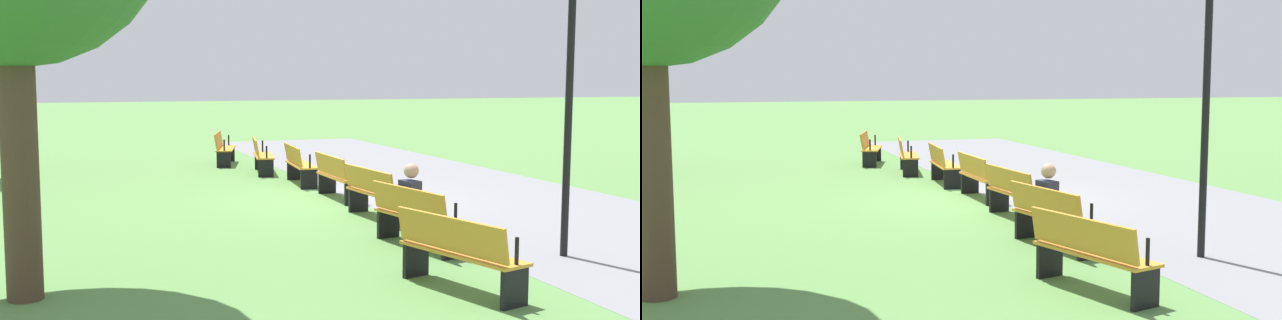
% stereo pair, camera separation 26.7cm
% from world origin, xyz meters
% --- Properties ---
extents(ground_plane, '(120.00, 120.00, 0.00)m').
position_xyz_m(ground_plane, '(0.00, 0.00, 0.00)').
color(ground_plane, '#5B8C47').
extents(path_paving, '(27.75, 5.29, 0.01)m').
position_xyz_m(path_paving, '(0.00, 2.83, 0.00)').
color(path_paving, gray).
rests_on(path_paving, ground).
extents(bench_0, '(1.75, 0.92, 0.89)m').
position_xyz_m(bench_0, '(-6.68, -1.01, 0.47)').
color(bench_0, orange).
rests_on(bench_0, ground).
extents(bench_1, '(1.74, 0.78, 0.89)m').
position_xyz_m(bench_1, '(-4.49, -0.49, 0.47)').
color(bench_1, orange).
rests_on(bench_1, ground).
extents(bench_2, '(1.72, 0.63, 0.89)m').
position_xyz_m(bench_2, '(-2.25, -0.17, 0.47)').
color(bench_2, orange).
rests_on(bench_2, ground).
extents(bench_3, '(1.68, 0.47, 0.89)m').
position_xyz_m(bench_3, '(-0.00, -0.07, 0.47)').
color(bench_3, orange).
rests_on(bench_3, ground).
extents(bench_4, '(1.72, 0.63, 0.89)m').
position_xyz_m(bench_4, '(2.25, -0.17, 0.47)').
color(bench_4, orange).
rests_on(bench_4, ground).
extents(bench_5, '(1.74, 0.78, 0.89)m').
position_xyz_m(bench_5, '(4.49, -0.49, 0.47)').
color(bench_5, orange).
rests_on(bench_5, ground).
extents(bench_6, '(1.75, 0.92, 0.89)m').
position_xyz_m(bench_6, '(6.68, -1.01, 0.47)').
color(bench_6, orange).
rests_on(bench_6, ground).
extents(person_seated, '(0.40, 0.56, 1.20)m').
position_xyz_m(person_seated, '(4.26, -0.39, 0.64)').
color(person_seated, '#2D3347').
rests_on(person_seated, ground).
extents(lamp_post, '(0.32, 0.32, 4.19)m').
position_xyz_m(lamp_post, '(5.57, 1.23, 2.90)').
color(lamp_post, black).
rests_on(lamp_post, ground).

